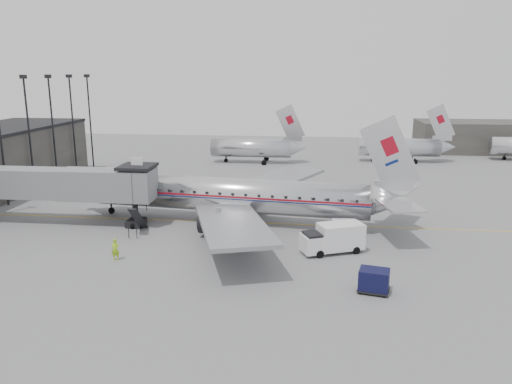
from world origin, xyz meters
TOP-DOWN VIEW (x-y plane):
  - ground at (0.00, 0.00)m, footprint 160.00×160.00m
  - hangar at (45.00, 60.00)m, footprint 30.00×12.00m
  - apron_line at (3.00, 6.00)m, footprint 60.00×0.15m
  - jet_bridge at (-16.66, 3.67)m, footprint 21.00×6.20m
  - floodlight_masts at (-27.50, 13.00)m, footprint 0.90×42.25m
  - distant_aircraft_near at (-1.79, 42.00)m, footprint 16.39×3.20m
  - distant_aircraft_mid at (24.21, 46.00)m, footprint 16.39×3.20m
  - airliner at (0.73, 6.08)m, footprint 36.93×34.04m
  - service_van at (10.70, -2.03)m, footprint 5.86×4.07m
  - baggage_cart_navy at (13.35, -10.00)m, footprint 2.51×2.12m
  - baggage_cart_white at (11.85, 2.00)m, footprint 2.32×1.82m
  - ramp_worker at (-7.65, -6.00)m, footprint 0.73×0.52m

SIDE VIEW (x-z plane):
  - ground at x=0.00m, z-range 0.00..0.00m
  - apron_line at x=3.00m, z-range 0.00..0.01m
  - baggage_cart_navy at x=13.35m, z-range 0.06..1.79m
  - baggage_cart_white at x=11.85m, z-range 0.06..1.81m
  - ramp_worker at x=-7.65m, z-range 0.00..1.89m
  - service_van at x=10.70m, z-range 0.07..2.64m
  - distant_aircraft_near at x=-1.79m, z-range -2.40..7.86m
  - distant_aircraft_mid at x=24.21m, z-range -2.40..7.86m
  - airliner at x=0.73m, z-range -2.91..8.79m
  - hangar at x=45.00m, z-range 0.00..6.00m
  - jet_bridge at x=-16.66m, z-range 0.63..7.73m
  - floodlight_masts at x=-27.50m, z-range 0.74..15.99m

